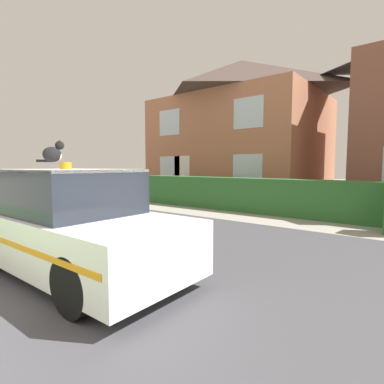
% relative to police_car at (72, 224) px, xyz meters
% --- Properties ---
extents(road_strip, '(28.00, 6.82, 0.01)m').
position_rel_police_car_xyz_m(road_strip, '(0.52, 1.72, -0.73)').
color(road_strip, '#424247').
rests_on(road_strip, ground).
extents(garden_hedge, '(13.83, 0.67, 1.18)m').
position_rel_police_car_xyz_m(garden_hedge, '(0.05, 7.02, -0.15)').
color(garden_hedge, '#2D662D').
rests_on(garden_hedge, ground).
extents(police_car, '(3.84, 1.70, 1.63)m').
position_rel_police_car_xyz_m(police_car, '(0.00, 0.00, 0.00)').
color(police_car, black).
rests_on(police_car, road_strip).
extents(cat, '(0.27, 0.33, 0.32)m').
position_rel_police_car_xyz_m(cat, '(-0.16, -0.15, 1.04)').
color(cat, black).
rests_on(cat, police_car).
extents(house_left, '(8.69, 6.95, 7.33)m').
position_rel_police_car_xyz_m(house_left, '(-4.42, 12.51, 3.00)').
color(house_left, '#A86B4C').
rests_on(house_left, ground).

